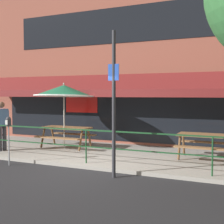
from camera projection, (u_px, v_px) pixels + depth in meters
name	position (u px, v px, depth m)	size (l,w,h in m)	color
ground_plane	(81.00, 169.00, 8.63)	(120.00, 120.00, 0.00)	#232326
patio_deck	(111.00, 154.00, 10.45)	(15.00, 4.00, 0.10)	#9E998E
restaurant_building	(134.00, 60.00, 12.28)	(15.00, 1.60, 6.84)	brown
patio_railing	(86.00, 139.00, 8.86)	(13.84, 0.04, 0.97)	#194723
picnic_table_left	(66.00, 131.00, 11.40)	(1.80, 1.42, 0.76)	brown
picnic_table_centre	(208.00, 140.00, 9.31)	(1.80, 1.42, 0.76)	brown
patio_umbrella_left	(64.00, 91.00, 11.20)	(2.14, 2.14, 2.38)	#B7B2A8
pedestrian_walking	(2.00, 123.00, 10.81)	(0.29, 0.62, 1.71)	#333338
parking_meter_near	(8.00, 126.00, 8.99)	(0.15, 0.16, 1.42)	gray
street_sign_pole	(114.00, 103.00, 7.62)	(0.28, 0.09, 3.61)	#2D2D33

